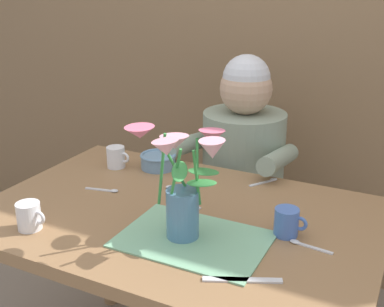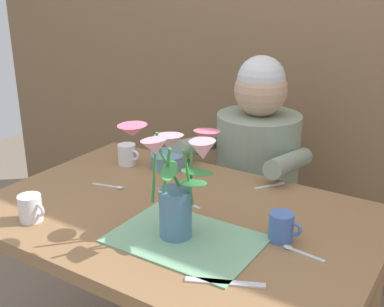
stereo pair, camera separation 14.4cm
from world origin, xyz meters
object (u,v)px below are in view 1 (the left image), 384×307
tea_cup (116,157)px  seated_person (242,189)px  flower_vase (183,181)px  coffee_cup (29,216)px  ceramic_bowl (158,160)px  ceramic_mug (287,222)px  dinner_knife (242,280)px

tea_cup → seated_person: bearing=46.9°
flower_vase → coffee_cup: size_ratio=3.49×
seated_person → ceramic_bowl: bearing=-126.3°
coffee_cup → ceramic_mug: (0.66, 0.29, 0.00)m
tea_cup → ceramic_mug: size_ratio=1.00×
seated_person → ceramic_bowl: 0.44m
seated_person → tea_cup: seated_person is taller
ceramic_bowl → coffee_cup: size_ratio=1.46×
seated_person → coffee_cup: seated_person is taller
ceramic_bowl → dinner_knife: 0.76m
flower_vase → coffee_cup: 0.46m
ceramic_bowl → seated_person: bearing=56.1°
coffee_cup → ceramic_mug: 0.72m
ceramic_mug → coffee_cup: bearing=-156.4°
flower_vase → ceramic_mug: flower_vase is taller
ceramic_mug → seated_person: bearing=120.6°
tea_cup → ceramic_mug: bearing=-16.5°
seated_person → tea_cup: bearing=-135.5°
flower_vase → coffee_cup: bearing=-160.3°
dinner_knife → seated_person: bearing=86.5°
ceramic_bowl → coffee_cup: 0.58m
ceramic_bowl → dinner_knife: size_ratio=0.72×
dinner_knife → ceramic_mug: (0.03, 0.26, 0.04)m
seated_person → ceramic_bowl: size_ratio=8.35×
dinner_knife → ceramic_mug: size_ratio=2.04×
tea_cup → coffee_cup: same height
flower_vase → dinner_knife: 0.30m
flower_vase → seated_person: bearing=98.0°
dinner_knife → flower_vase: bearing=128.0°
seated_person → coffee_cup: bearing=-111.5°
flower_vase → ceramic_bowl: flower_vase is taller
seated_person → flower_vase: size_ratio=3.50×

